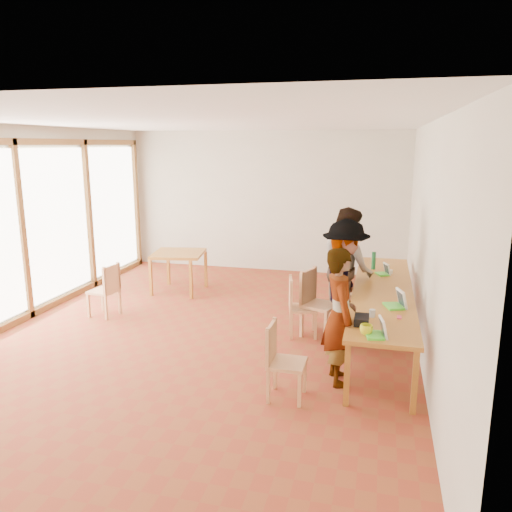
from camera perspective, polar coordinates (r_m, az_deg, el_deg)
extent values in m
plane|color=brown|center=(7.42, -5.95, -8.84)|extent=(8.00, 8.00, 0.00)
cube|color=beige|center=(10.82, 1.14, 6.22)|extent=(6.00, 0.10, 3.00)
cube|color=beige|center=(6.61, 18.98, 1.41)|extent=(0.10, 8.00, 3.00)
cube|color=white|center=(8.50, -25.34, 3.24)|extent=(0.10, 8.00, 3.00)
cube|color=white|center=(6.91, -6.54, 15.14)|extent=(6.00, 8.00, 0.04)
cube|color=#AD6D26|center=(7.13, 14.29, -3.92)|extent=(0.80, 4.00, 0.05)
cube|color=#AD6D26|center=(5.45, 10.36, -13.22)|extent=(0.06, 0.06, 0.70)
cube|color=#AD6D26|center=(9.10, 12.05, -2.67)|extent=(0.06, 0.06, 0.70)
cube|color=#AD6D26|center=(5.46, 17.69, -13.58)|extent=(0.06, 0.06, 0.70)
cube|color=#AD6D26|center=(9.11, 16.33, -2.89)|extent=(0.06, 0.06, 0.70)
cube|color=#AD6D26|center=(9.37, -8.86, 0.27)|extent=(0.90, 0.90, 0.05)
cube|color=#AD6D26|center=(9.28, -11.94, -2.37)|extent=(0.05, 0.05, 0.70)
cube|color=#AD6D26|center=(9.96, -9.99, -1.26)|extent=(0.05, 0.05, 0.70)
cube|color=#AD6D26|center=(8.97, -7.44, -2.72)|extent=(0.05, 0.05, 0.70)
cube|color=#AD6D26|center=(9.67, -5.76, -1.54)|extent=(0.05, 0.05, 0.70)
cube|color=tan|center=(5.51, 3.56, -12.15)|extent=(0.40, 0.40, 0.04)
cube|color=tan|center=(5.45, 1.74, -9.83)|extent=(0.04, 0.39, 0.41)
cube|color=tan|center=(7.23, 7.34, -5.61)|extent=(0.57, 0.57, 0.04)
cube|color=tan|center=(7.24, 5.98, -3.42)|extent=(0.19, 0.43, 0.47)
cube|color=tan|center=(7.24, 5.39, -5.96)|extent=(0.47, 0.47, 0.04)
cube|color=tan|center=(7.16, 3.99, -4.24)|extent=(0.12, 0.40, 0.42)
cube|color=tan|center=(8.10, 9.93, -4.10)|extent=(0.43, 0.43, 0.04)
cube|color=tan|center=(8.07, 8.75, -2.47)|extent=(0.08, 0.39, 0.41)
cube|color=tan|center=(8.38, -17.04, -3.86)|extent=(0.45, 0.45, 0.04)
cube|color=tan|center=(8.21, -16.17, -2.50)|extent=(0.10, 0.40, 0.42)
imported|color=gray|center=(5.80, 9.53, -6.80)|extent=(0.55, 0.67, 1.59)
imported|color=gray|center=(7.58, 10.44, -1.33)|extent=(0.99, 1.09, 1.81)
imported|color=gray|center=(7.01, 10.08, -2.84)|extent=(0.67, 1.13, 1.72)
cube|color=#4ED833|center=(5.41, 13.37, -8.80)|extent=(0.22, 0.28, 0.03)
cube|color=white|center=(5.39, 14.34, -7.89)|extent=(0.11, 0.24, 0.20)
cube|color=#4ED833|center=(6.39, 15.45, -5.55)|extent=(0.27, 0.32, 0.03)
cube|color=white|center=(6.40, 16.31, -4.67)|extent=(0.15, 0.26, 0.22)
cube|color=#4ED833|center=(7.91, 14.20, -2.01)|extent=(0.23, 0.26, 0.02)
cube|color=white|center=(7.92, 14.75, -1.43)|extent=(0.14, 0.21, 0.18)
imported|color=#D0CE18|center=(5.42, 12.49, -8.23)|extent=(0.14, 0.14, 0.11)
cylinder|color=#1B6232|center=(8.20, 13.29, -0.51)|extent=(0.07, 0.07, 0.28)
cylinder|color=silver|center=(5.97, 13.14, -6.39)|extent=(0.07, 0.07, 0.09)
cylinder|color=white|center=(8.00, 15.07, -1.75)|extent=(0.08, 0.08, 0.06)
cube|color=#DD4065|center=(6.03, 16.05, -6.74)|extent=(0.05, 0.10, 0.01)
cube|color=black|center=(5.73, 11.98, -7.16)|extent=(0.16, 0.26, 0.09)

